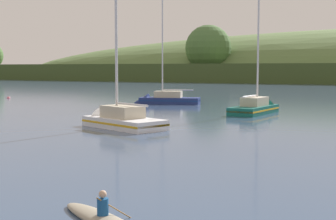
% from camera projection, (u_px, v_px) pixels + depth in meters
% --- Properties ---
extents(sailboat_midwater_white, '(8.24, 4.89, 13.60)m').
position_uv_depth(sailboat_midwater_white, '(163.00, 102.00, 58.30)').
color(sailboat_midwater_white, navy).
rests_on(sailboat_midwater_white, ground).
extents(sailboat_far_left, '(2.58, 7.53, 11.84)m').
position_uv_depth(sailboat_far_left, '(257.00, 110.00, 46.32)').
color(sailboat_far_left, '#0F564C').
rests_on(sailboat_far_left, ground).
extents(sailboat_outer_reach, '(7.88, 4.72, 12.79)m').
position_uv_depth(sailboat_outer_reach, '(116.00, 123.00, 35.48)').
color(sailboat_outer_reach, white).
rests_on(sailboat_outer_reach, ground).
extents(canoe_with_paddler, '(4.15, 2.26, 1.02)m').
position_uv_depth(canoe_with_paddler, '(103.00, 219.00, 13.56)').
color(canoe_with_paddler, gray).
rests_on(canoe_with_paddler, ground).
extents(mooring_buoy_midchannel, '(0.49, 0.49, 0.57)m').
position_uv_depth(mooring_buoy_midchannel, '(9.00, 98.00, 68.58)').
color(mooring_buoy_midchannel, '#E06675').
rests_on(mooring_buoy_midchannel, ground).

